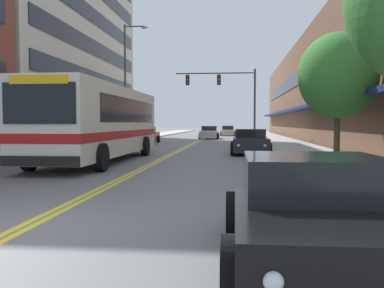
{
  "coord_description": "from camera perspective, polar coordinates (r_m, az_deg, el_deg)",
  "views": [
    {
      "loc": [
        3.42,
        -6.27,
        1.71
      ],
      "look_at": [
        0.07,
        27.1,
        0.05
      ],
      "focal_mm": 40.0,
      "sensor_mm": 36.0,
      "label": 1
    }
  ],
  "objects": [
    {
      "name": "car_slate_blue_parked_right_mid",
      "position": [
        30.62,
        7.61,
        0.67
      ],
      "size": [
        2.15,
        4.72,
        1.2
      ],
      "color": "#475675",
      "rests_on": "ground_plane"
    },
    {
      "name": "car_black_parked_right_foreground",
      "position": [
        5.47,
        15.95,
        -8.91
      ],
      "size": [
        2.18,
        4.19,
        1.3
      ],
      "color": "black",
      "rests_on": "ground_plane"
    },
    {
      "name": "city_bus",
      "position": [
        19.56,
        -12.0,
        3.12
      ],
      "size": [
        2.94,
        12.04,
        3.23
      ],
      "color": "silver",
      "rests_on": "ground_plane"
    },
    {
      "name": "storefront_row_right",
      "position": [
        44.54,
        18.94,
        6.79
      ],
      "size": [
        9.1,
        68.0,
        9.81
      ],
      "color": "brown",
      "rests_on": "ground_plane"
    },
    {
      "name": "centre_line",
      "position": [
        43.43,
        1.21,
        0.58
      ],
      "size": [
        0.34,
        106.0,
        0.01
      ],
      "color": "yellow",
      "rests_on": "ground_plane"
    },
    {
      "name": "car_red_parked_left_near",
      "position": [
        36.48,
        -6.44,
        1.12
      ],
      "size": [
        2.19,
        4.88,
        1.35
      ],
      "color": "maroon",
      "rests_on": "ground_plane"
    },
    {
      "name": "traffic_signal_mast",
      "position": [
        39.22,
        4.72,
        7.24
      ],
      "size": [
        7.28,
        0.38,
        6.57
      ],
      "color": "#47474C",
      "rests_on": "ground_plane"
    },
    {
      "name": "sidewalk_left",
      "position": [
        44.63,
        -8.29,
        0.7
      ],
      "size": [
        3.77,
        106.0,
        0.13
      ],
      "color": "#B2ADA5",
      "rests_on": "ground_plane"
    },
    {
      "name": "office_tower_left",
      "position": [
        45.07,
        -20.25,
        17.07
      ],
      "size": [
        12.08,
        29.0,
        25.84
      ],
      "color": "beige",
      "rests_on": "ground_plane"
    },
    {
      "name": "car_silver_moving_second",
      "position": [
        45.84,
        2.3,
        1.49
      ],
      "size": [
        2.04,
        4.38,
        1.37
      ],
      "color": "#B7B7BC",
      "rests_on": "ground_plane"
    },
    {
      "name": "sidewalk_right",
      "position": [
        43.48,
        10.96,
        0.62
      ],
      "size": [
        3.77,
        106.0,
        0.13
      ],
      "color": "#B2ADA5",
      "rests_on": "ground_plane"
    },
    {
      "name": "car_charcoal_parked_right_far",
      "position": [
        23.71,
        7.76,
        0.23
      ],
      "size": [
        2.13,
        4.46,
        1.37
      ],
      "color": "#232328",
      "rests_on": "ground_plane"
    },
    {
      "name": "street_tree_right_mid",
      "position": [
        18.96,
        18.87,
        8.61
      ],
      "size": [
        3.26,
        3.26,
        5.33
      ],
      "color": "brown",
      "rests_on": "sidewalk_right"
    },
    {
      "name": "street_lamp_left_far",
      "position": [
        34.8,
        -8.56,
        9.02
      ],
      "size": [
        1.95,
        0.28,
        9.48
      ],
      "color": "#47474C",
      "rests_on": "ground_plane"
    },
    {
      "name": "car_champagne_moving_lead",
      "position": [
        57.85,
        4.81,
        1.73
      ],
      "size": [
        1.99,
        4.37,
        1.32
      ],
      "color": "beige",
      "rests_on": "ground_plane"
    },
    {
      "name": "ground_plane",
      "position": [
        43.43,
        1.21,
        0.58
      ],
      "size": [
        240.0,
        240.0,
        0.0
      ],
      "primitive_type": "plane",
      "color": "slate"
    }
  ]
}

